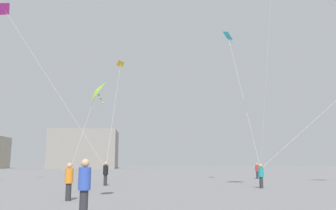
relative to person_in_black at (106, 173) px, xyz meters
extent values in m
cylinder|color=#2D2D33|center=(0.00, 0.00, -0.57)|extent=(0.26, 0.26, 0.81)
cylinder|color=black|center=(0.00, 0.00, 0.19)|extent=(0.39, 0.39, 0.71)
sphere|color=tan|center=(0.00, 0.00, 0.67)|extent=(0.26, 0.26, 0.26)
cylinder|color=#2D2D33|center=(-0.47, -10.14, -0.58)|extent=(0.26, 0.26, 0.79)
cylinder|color=orange|center=(-0.47, -10.14, 0.15)|extent=(0.38, 0.38, 0.69)
sphere|color=tan|center=(-0.47, -10.14, 0.63)|extent=(0.26, 0.26, 0.26)
cylinder|color=#2D2D33|center=(1.08, -14.86, -0.55)|extent=(0.28, 0.28, 0.85)
cylinder|color=#3351B7|center=(1.08, -14.86, 0.24)|extent=(0.41, 0.41, 0.74)
sphere|color=tan|center=(1.08, -14.86, 0.75)|extent=(0.28, 0.28, 0.28)
cylinder|color=#2D2D33|center=(11.00, -3.20, -0.60)|extent=(0.25, 0.25, 0.75)
cylinder|color=teal|center=(11.00, -3.20, 0.10)|extent=(0.36, 0.36, 0.66)
sphere|color=tan|center=(11.00, -3.20, 0.56)|extent=(0.25, 0.25, 0.25)
cylinder|color=#2D2D33|center=(-0.69, -5.22, -0.56)|extent=(0.27, 0.27, 0.83)
cylinder|color=gray|center=(-0.69, -5.22, 0.22)|extent=(0.40, 0.40, 0.73)
sphere|color=tan|center=(-0.69, -5.22, 0.72)|extent=(0.27, 0.27, 0.27)
cylinder|color=#2D2D33|center=(15.10, 10.05, -0.60)|extent=(0.25, 0.25, 0.76)
cylinder|color=red|center=(15.10, 10.05, 0.11)|extent=(0.36, 0.36, 0.66)
sphere|color=tan|center=(15.10, 10.05, 0.56)|extent=(0.25, 0.25, 0.25)
cylinder|color=silver|center=(15.65, -1.32, 3.64)|extent=(9.32, 3.79, 6.65)
pyramid|color=#D12899|center=(-9.82, 2.74, 14.35)|extent=(0.66, 1.58, 0.88)
sphere|color=#D12899|center=(-9.94, 2.76, 14.13)|extent=(0.10, 0.10, 0.10)
sphere|color=#D12899|center=(-10.08, 2.77, 13.92)|extent=(0.10, 0.10, 0.10)
cylinder|color=silver|center=(-4.90, 1.37, 7.33)|extent=(9.81, 2.76, 14.02)
cylinder|color=silver|center=(10.93, -5.55, 7.10)|extent=(0.14, 4.71, 13.56)
pyramid|color=#1EB2C6|center=(10.58, 2.95, 12.42)|extent=(0.98, 1.50, 0.65)
sphere|color=#1EB2C6|center=(10.69, 3.00, 12.19)|extent=(0.10, 0.10, 0.10)
sphere|color=#1EB2C6|center=(10.82, 3.05, 11.98)|extent=(0.10, 0.10, 0.10)
sphere|color=#1EB2C6|center=(10.96, 3.09, 11.77)|extent=(0.10, 0.10, 0.10)
cylinder|color=silver|center=(10.78, -0.12, 6.36)|extent=(0.46, 6.18, 12.09)
pyramid|color=yellow|center=(-0.04, 11.89, 12.16)|extent=(1.02, 0.98, 0.58)
sphere|color=yellow|center=(0.01, 11.75, 11.93)|extent=(0.10, 0.10, 0.10)
sphere|color=yellow|center=(0.07, 11.62, 11.72)|extent=(0.10, 0.10, 0.10)
sphere|color=yellow|center=(0.14, 11.50, 11.51)|extent=(0.10, 0.10, 0.10)
cylinder|color=silver|center=(-0.03, 5.94, 6.23)|extent=(0.08, 11.88, 11.83)
cone|color=#8CD12D|center=(0.72, -10.52, 4.13)|extent=(1.08, 1.33, 1.04)
sphere|color=#8CD12D|center=(0.83, -10.60, 3.92)|extent=(0.10, 0.10, 0.10)
sphere|color=#8CD12D|center=(0.95, -10.68, 3.71)|extent=(0.10, 0.10, 0.10)
sphere|color=#8CD12D|center=(1.07, -10.75, 3.50)|extent=(0.10, 0.10, 0.10)
cylinder|color=silver|center=(0.12, -10.33, 2.23)|extent=(1.21, 0.40, 3.82)
cube|color=gray|center=(-14.45, 71.48, 4.36)|extent=(18.33, 16.08, 10.67)
camera|label=1|loc=(3.13, -26.38, 0.78)|focal=35.95mm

